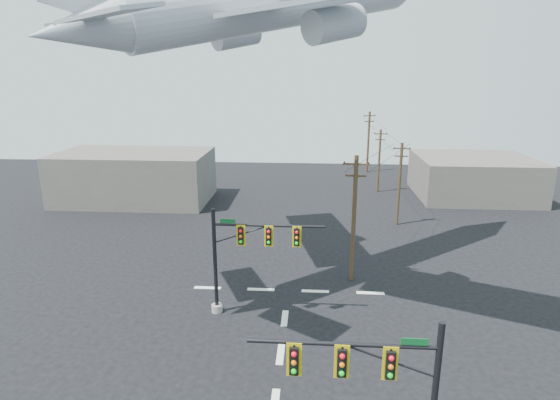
# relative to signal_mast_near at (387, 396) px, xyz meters

# --- Properties ---
(lane_markings) EXTENTS (14.00, 21.20, 0.01)m
(lane_markings) POSITION_rel_signal_mast_near_xyz_m (-4.52, 9.61, -4.03)
(lane_markings) COLOR white
(lane_markings) RESTS_ON ground
(signal_mast_near) EXTENTS (7.29, 0.78, 7.12)m
(signal_mast_near) POSITION_rel_signal_mast_near_xyz_m (0.00, 0.00, 0.00)
(signal_mast_near) COLOR gray
(signal_mast_near) RESTS_ON ground
(signal_mast_far) EXTENTS (7.43, 0.79, 7.21)m
(signal_mast_far) POSITION_rel_signal_mast_near_xyz_m (-7.31, 12.78, 0.05)
(signal_mast_far) COLOR gray
(signal_mast_far) RESTS_ON ground
(utility_pole_a) EXTENTS (1.95, 0.32, 9.72)m
(utility_pole_a) POSITION_rel_signal_mast_near_xyz_m (0.26, 18.49, 1.04)
(utility_pole_a) COLOR #49361F
(utility_pole_a) RESTS_ON ground
(utility_pole_b) EXTENTS (1.74, 0.29, 8.58)m
(utility_pole_b) POSITION_rel_signal_mast_near_xyz_m (6.00, 32.11, 0.45)
(utility_pole_b) COLOR #49361F
(utility_pole_b) RESTS_ON ground
(utility_pole_c) EXTENTS (1.67, 0.42, 8.21)m
(utility_pole_c) POSITION_rel_signal_mast_near_xyz_m (5.75, 45.66, 0.25)
(utility_pole_c) COLOR #49361F
(utility_pole_c) RESTS_ON ground
(utility_pole_d) EXTENTS (1.89, 0.71, 9.38)m
(utility_pole_d) POSITION_rel_signal_mast_near_xyz_m (5.70, 58.05, 0.87)
(utility_pole_d) COLOR #49361F
(utility_pole_d) RESTS_ON ground
(power_lines) EXTENTS (7.40, 39.57, 0.74)m
(power_lines) POSITION_rel_signal_mast_near_xyz_m (4.83, 37.90, 4.10)
(power_lines) COLOR black
(airliner) EXTENTS (27.14, 25.69, 8.84)m
(airliner) POSITION_rel_signal_mast_near_xyz_m (-5.20, 18.18, 15.86)
(airliner) COLOR #A1A7AD
(building_left) EXTENTS (18.00, 10.00, 6.00)m
(building_left) POSITION_rel_signal_mast_near_xyz_m (-24.52, 39.28, -1.04)
(building_left) COLOR #615B55
(building_left) RESTS_ON ground
(building_right) EXTENTS (14.00, 12.00, 5.00)m
(building_right) POSITION_rel_signal_mast_near_xyz_m (17.48, 44.28, -1.54)
(building_right) COLOR #615B55
(building_right) RESTS_ON ground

